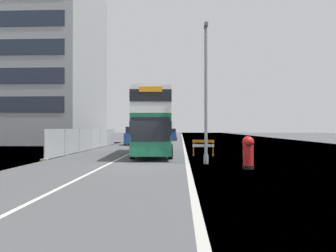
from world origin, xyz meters
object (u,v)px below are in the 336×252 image
Objects in this scene: double_decker_bus at (152,123)px; roadworks_barrier at (203,146)px; car_oncoming_near at (133,136)px; lamppost_foreground at (206,98)px; red_pillar_postbox at (248,151)px; car_receding_mid at (163,135)px; car_receding_far at (171,135)px.

double_decker_bus reaches higher than roadworks_barrier.
lamppost_foreground is at bearing -70.24° from car_oncoming_near.
double_decker_bus is at bearing 165.42° from roadworks_barrier.
lamppost_foreground reaches higher than double_decker_bus.
roadworks_barrier is 0.40× the size of car_oncoming_near.
roadworks_barrier is (-1.73, 7.13, -0.15)m from red_pillar_postbox.
car_receding_mid reaches higher than roadworks_barrier.
car_receding_far is (4.15, 15.91, -0.08)m from car_oncoming_near.
car_oncoming_near reaches higher than car_receding_mid.
red_pillar_postbox is at bearing -76.34° from roadworks_barrier.
lamppost_foreground is 2.03× the size of car_oncoming_near.
lamppost_foreground reaches higher than car_receding_mid.
car_receding_mid is (-6.01, 31.82, 0.15)m from red_pillar_postbox.
lamppost_foreground is (3.62, -5.91, 1.33)m from double_decker_bus.
lamppost_foreground is at bearing -85.05° from car_receding_far.
lamppost_foreground reaches higher than red_pillar_postbox.
car_receding_far is (-3.33, 31.28, 0.21)m from roadworks_barrier.
lamppost_foreground is 1.81× the size of car_receding_mid.
lamppost_foreground is 4.13m from red_pillar_postbox.
roadworks_barrier is 31.46m from car_receding_far.
car_oncoming_near is at bearing 104.32° from double_decker_bus.
red_pillar_postbox is at bearing -79.31° from car_receding_mid.
roadworks_barrier is at bearing -14.58° from double_decker_bus.
car_oncoming_near is 9.87m from car_receding_mid.
car_receding_far is at bearing 97.52° from red_pillar_postbox.
car_receding_mid is 6.65m from car_receding_far.
double_decker_bus is at bearing -75.68° from car_oncoming_near.
lamppost_foreground is at bearing -58.53° from double_decker_bus.
car_oncoming_near is at bearing -104.63° from car_receding_far.
red_pillar_postbox is at bearing -67.71° from car_oncoming_near.
red_pillar_postbox is at bearing -82.48° from car_receding_far.
red_pillar_postbox is 38.74m from car_receding_far.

